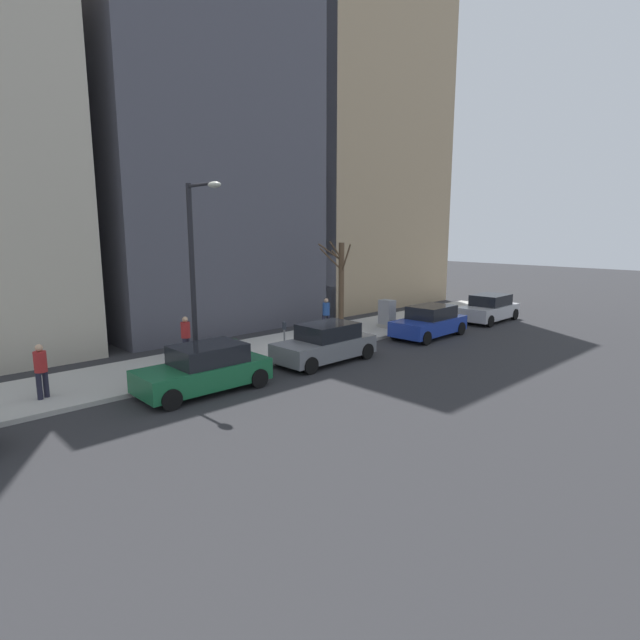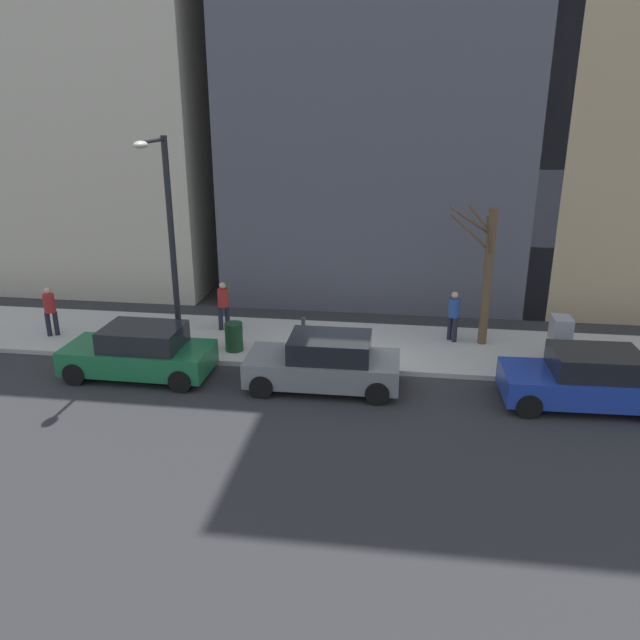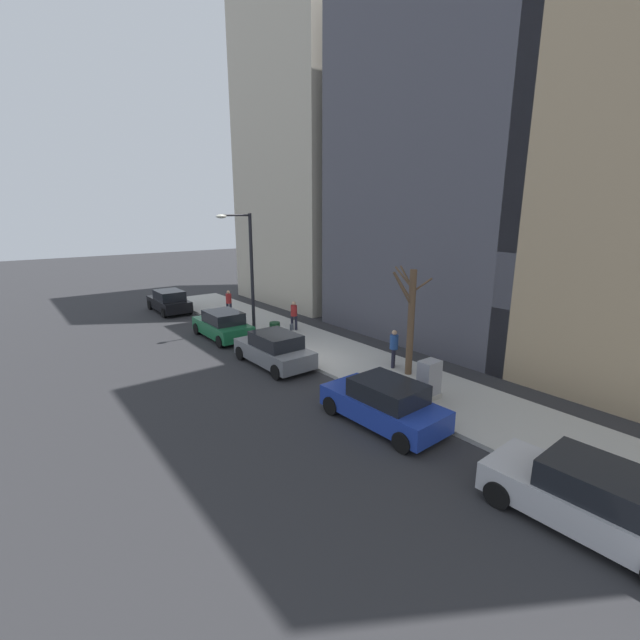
# 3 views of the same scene
# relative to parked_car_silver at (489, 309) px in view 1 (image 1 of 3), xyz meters

# --- Properties ---
(ground_plane) EXTENTS (120.00, 120.00, 0.00)m
(ground_plane) POSITION_rel_parked_car_silver_xyz_m (1.08, 12.46, -0.74)
(ground_plane) COLOR #2B2B2D
(sidewalk) EXTENTS (4.00, 36.00, 0.15)m
(sidewalk) POSITION_rel_parked_car_silver_xyz_m (3.08, 12.46, -0.66)
(sidewalk) COLOR #B2AFA8
(sidewalk) RESTS_ON ground
(parked_car_silver) EXTENTS (2.05, 4.26, 1.52)m
(parked_car_silver) POSITION_rel_parked_car_silver_xyz_m (0.00, 0.00, 0.00)
(parked_car_silver) COLOR #B7B7BC
(parked_car_silver) RESTS_ON ground
(parked_car_blue) EXTENTS (2.05, 4.26, 1.52)m
(parked_car_blue) POSITION_rel_parked_car_silver_xyz_m (-0.11, 6.03, 0.00)
(parked_car_blue) COLOR #1E389E
(parked_car_blue) RESTS_ON ground
(parked_car_grey) EXTENTS (1.96, 4.22, 1.52)m
(parked_car_grey) POSITION_rel_parked_car_silver_xyz_m (0.02, 12.92, 0.00)
(parked_car_grey) COLOR slate
(parked_car_grey) RESTS_ON ground
(parked_car_green) EXTENTS (1.95, 4.22, 1.52)m
(parked_car_green) POSITION_rel_parked_car_silver_xyz_m (0.04, 18.29, 0.00)
(parked_car_green) COLOR #196038
(parked_car_green) RESTS_ON ground
(parking_meter) EXTENTS (0.14, 0.10, 1.35)m
(parking_meter) POSITION_rel_parked_car_silver_xyz_m (1.53, 13.77, 0.24)
(parking_meter) COLOR slate
(parking_meter) RESTS_ON sidewalk
(utility_box) EXTENTS (0.83, 0.61, 1.43)m
(utility_box) POSITION_rel_parked_car_silver_xyz_m (2.38, 6.22, 0.11)
(utility_box) COLOR #A8A399
(utility_box) RESTS_ON sidewalk
(streetlamp) EXTENTS (1.97, 0.32, 6.50)m
(streetlamp) POSITION_rel_parked_car_silver_xyz_m (1.36, 17.69, 3.28)
(streetlamp) COLOR black
(streetlamp) RESTS_ON sidewalk
(bare_tree) EXTENTS (1.81, 1.52, 4.45)m
(bare_tree) POSITION_rel_parked_car_silver_xyz_m (3.68, 8.32, 1.78)
(bare_tree) COLOR brown
(bare_tree) RESTS_ON sidewalk
(trash_bin) EXTENTS (0.56, 0.56, 0.90)m
(trash_bin) POSITION_rel_parked_car_silver_xyz_m (1.98, 16.05, -0.14)
(trash_bin) COLOR #14381E
(trash_bin) RESTS_ON sidewalk
(pedestrian_near_meter) EXTENTS (0.36, 0.36, 1.66)m
(pedestrian_near_meter) POSITION_rel_parked_car_silver_xyz_m (3.78, 9.23, 0.35)
(pedestrian_near_meter) COLOR #1E1E2D
(pedestrian_near_meter) RESTS_ON sidewalk
(pedestrian_midblock) EXTENTS (0.36, 0.36, 1.66)m
(pedestrian_midblock) POSITION_rel_parked_car_silver_xyz_m (3.78, 16.90, 0.35)
(pedestrian_midblock) COLOR #1E1E2D
(pedestrian_midblock) RESTS_ON sidewalk
(pedestrian_far_corner) EXTENTS (0.36, 0.37, 1.66)m
(pedestrian_far_corner) POSITION_rel_parked_car_silver_xyz_m (2.41, 22.39, 0.35)
(pedestrian_far_corner) COLOR #1E1E2D
(pedestrian_far_corner) RESTS_ON sidewalk
(office_tower_left) EXTENTS (12.45, 12.45, 28.88)m
(office_tower_left) POSITION_rel_parked_car_silver_xyz_m (12.80, 0.31, 13.70)
(office_tower_left) COLOR tan
(office_tower_left) RESTS_ON ground
(office_block_center) EXTENTS (12.16, 12.16, 18.36)m
(office_block_center) POSITION_rel_parked_car_silver_xyz_m (12.66, 11.81, 8.44)
(office_block_center) COLOR #4C4C56
(office_block_center) RESTS_ON ground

